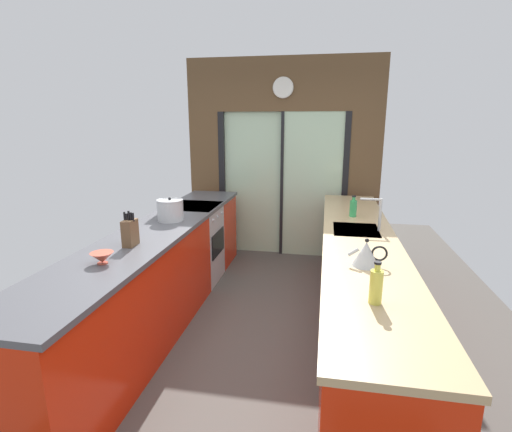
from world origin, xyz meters
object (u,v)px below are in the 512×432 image
at_px(oven_range, 194,244).
at_px(knife_block, 130,232).
at_px(mixing_bowl, 102,258).
at_px(kettle, 366,254).
at_px(soap_bottle_far, 353,208).
at_px(stock_pot, 170,210).
at_px(soap_bottle_near, 376,286).

bearing_deg(oven_range, knife_block, -89.29).
bearing_deg(mixing_bowl, oven_range, 90.56).
xyz_separation_m(oven_range, kettle, (1.80, -1.61, 0.55)).
xyz_separation_m(mixing_bowl, soap_bottle_far, (1.78, 1.69, 0.05)).
xyz_separation_m(knife_block, stock_pot, (-0.00, 0.80, -0.00)).
bearing_deg(oven_range, soap_bottle_far, -6.59).
distance_m(oven_range, mixing_bowl, 1.96).
distance_m(oven_range, stock_pot, 0.90).
xyz_separation_m(knife_block, soap_bottle_far, (1.78, 1.29, -0.02)).
bearing_deg(kettle, soap_bottle_near, -90.18).
height_order(oven_range, mixing_bowl, mixing_bowl).
height_order(knife_block, kettle, knife_block).
distance_m(stock_pot, kettle, 2.00).
relative_size(knife_block, soap_bottle_far, 1.29).
xyz_separation_m(stock_pot, soap_bottle_near, (1.78, -1.47, -0.01)).
relative_size(soap_bottle_near, soap_bottle_far, 1.09).
bearing_deg(mixing_bowl, soap_bottle_far, 43.49).
xyz_separation_m(mixing_bowl, stock_pot, (0.00, 1.20, 0.06)).
relative_size(oven_range, soap_bottle_far, 4.22).
xyz_separation_m(mixing_bowl, knife_block, (0.00, 0.40, 0.07)).
bearing_deg(stock_pot, oven_range, 91.51).
bearing_deg(soap_bottle_near, kettle, 89.82).
bearing_deg(stock_pot, soap_bottle_far, 15.38).
relative_size(knife_block, soap_bottle_near, 1.19).
relative_size(kettle, soap_bottle_far, 1.21).
xyz_separation_m(stock_pot, kettle, (1.78, -0.91, -0.02)).
relative_size(stock_pot, kettle, 0.98).
distance_m(oven_range, knife_block, 1.60).
bearing_deg(stock_pot, kettle, -27.11).
bearing_deg(mixing_bowl, stock_pot, 90.00).
bearing_deg(knife_block, soap_bottle_far, 35.90).
height_order(soap_bottle_near, soap_bottle_far, soap_bottle_near).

